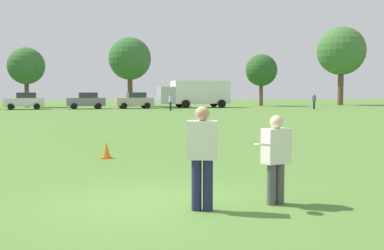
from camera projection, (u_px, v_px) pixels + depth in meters
ground_plane at (152, 203)px, 8.45m from camera, size 190.33×190.33×0.00m
player_thrower at (202, 152)px, 7.87m from camera, size 0.56×0.44×1.73m
player_defender at (276, 155)px, 8.32m from camera, size 0.52×0.37×1.56m
frisbee at (262, 145)px, 7.93m from camera, size 0.28×0.27×0.10m
traffic_cone at (106, 150)px, 14.11m from camera, size 0.32×0.32×0.48m
parked_car_center at (25, 101)px, 51.37m from camera, size 4.24×2.28×1.82m
parked_car_mid_right at (86, 101)px, 52.84m from camera, size 4.24×2.28×1.82m
parked_car_near_right at (135, 100)px, 54.05m from camera, size 4.24×2.28×1.82m
box_truck at (195, 93)px, 56.70m from camera, size 8.55×3.13×3.18m
bystander_sideline_watcher at (171, 101)px, 48.25m from camera, size 0.28×0.48×1.73m
bystander_far_jogger at (314, 101)px, 52.71m from camera, size 0.52×0.47×1.65m
tree_east_birch at (26, 66)px, 57.65m from camera, size 4.46×4.46×7.25m
tree_east_oak at (130, 59)px, 61.20m from camera, size 5.46×5.46×8.87m
tree_far_east_pine at (261, 70)px, 62.93m from camera, size 4.20×4.20×6.83m
tree_far_west_pine at (341, 51)px, 66.59m from camera, size 6.74×6.74×10.95m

